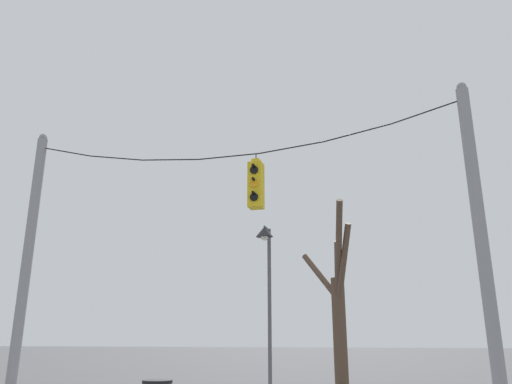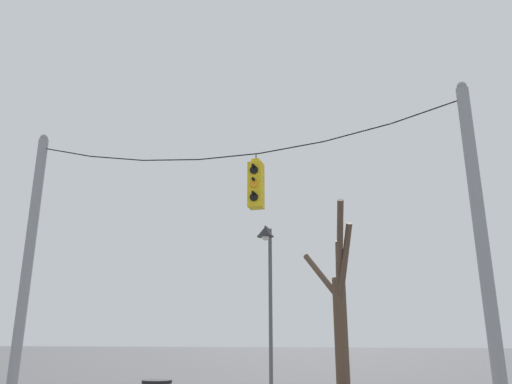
% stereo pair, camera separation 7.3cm
% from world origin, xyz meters
% --- Properties ---
extents(utility_pole_left, '(0.27, 0.27, 7.26)m').
position_xyz_m(utility_pole_left, '(-5.58, 0.11, 3.62)').
color(utility_pole_left, gray).
rests_on(utility_pole_left, ground_plane).
extents(utility_pole_right, '(0.27, 0.27, 7.26)m').
position_xyz_m(utility_pole_right, '(5.58, 0.11, 3.62)').
color(utility_pole_right, gray).
rests_on(utility_pole_right, ground_plane).
extents(span_wire, '(11.17, 0.03, 0.86)m').
position_xyz_m(span_wire, '(-0.00, 0.11, 6.30)').
color(span_wire, black).
extents(traffic_light_near_left_pole, '(0.34, 0.58, 1.38)m').
position_xyz_m(traffic_light_near_left_pole, '(0.72, 0.11, 5.22)').
color(traffic_light_near_left_pole, yellow).
extents(street_lamp, '(0.56, 0.95, 5.19)m').
position_xyz_m(street_lamp, '(-0.16, 4.56, 4.06)').
color(street_lamp, '#515156').
rests_on(street_lamp, ground_plane).
extents(bare_tree, '(2.20, 3.23, 6.17)m').
position_xyz_m(bare_tree, '(1.80, 7.10, 2.76)').
color(bare_tree, brown).
rests_on(bare_tree, ground_plane).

